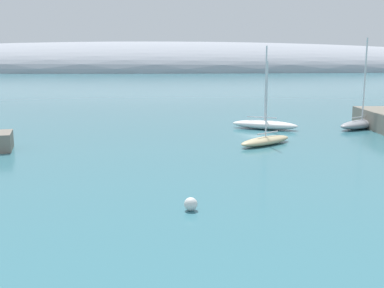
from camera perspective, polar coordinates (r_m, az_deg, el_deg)
The scene contains 5 objects.
distant_ridge at distance 241.12m, azimuth -4.66°, elevation 8.62°, with size 395.84×77.34×27.36m, color #999EA8.
sailboat_sand_near_shore at distance 47.02m, azimuth 8.60°, elevation 0.46°, with size 6.21×5.49×7.95m.
sailboat_white_mid_mooring at distance 56.58m, azimuth 8.50°, elevation 2.31°, with size 7.82×5.00×9.43m.
sailboat_grey_end_of_line at distance 59.73m, azimuth 19.28°, elevation 2.29°, with size 7.32×5.90×10.34m.
mooring_buoy_white at distance 27.40m, azimuth -0.15°, elevation -7.05°, with size 0.76×0.76×0.76m, color silver.
Camera 1 is at (-0.62, -12.36, 8.75)m, focal length 45.54 mm.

